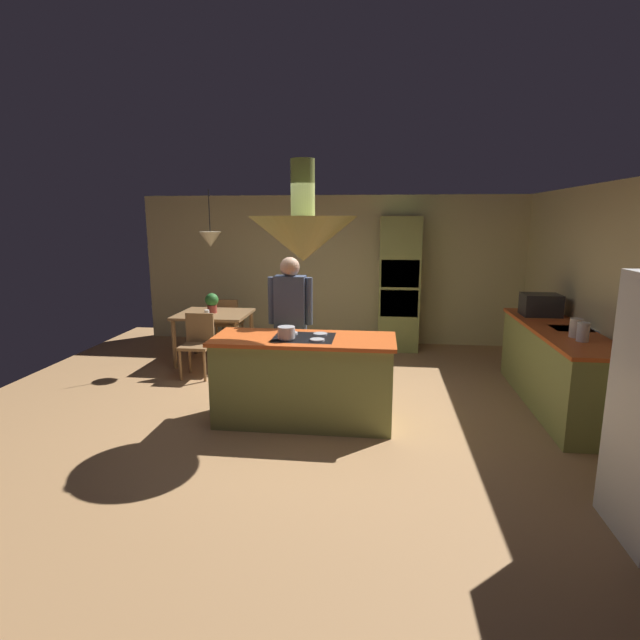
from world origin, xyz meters
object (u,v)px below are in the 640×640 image
at_px(chair_facing_island, 198,340).
at_px(cup_on_table, 207,313).
at_px(kitchen_island, 304,379).
at_px(chair_by_back_wall, 228,320).
at_px(potted_plant_on_table, 212,302).
at_px(dining_table, 214,319).
at_px(canister_sugar, 576,328).
at_px(cooking_pot_on_cooktop, 286,332).
at_px(oven_tower, 399,284).
at_px(canister_flour, 583,332).
at_px(microwave_on_counter, 541,305).
at_px(person_at_island, 290,319).

bearing_deg(chair_facing_island, cup_on_table, 92.46).
bearing_deg(chair_facing_island, kitchen_island, -39.57).
relative_size(kitchen_island, chair_facing_island, 2.21).
xyz_separation_m(chair_by_back_wall, potted_plant_on_table, (-0.02, -0.69, 0.42)).
height_order(kitchen_island, dining_table, kitchen_island).
height_order(cup_on_table, canister_sugar, canister_sugar).
xyz_separation_m(cup_on_table, cooking_pot_on_cooktop, (1.56, -1.99, 0.21)).
bearing_deg(kitchen_island, oven_tower, 71.27).
distance_m(kitchen_island, cup_on_table, 2.56).
relative_size(chair_facing_island, potted_plant_on_table, 2.90).
relative_size(oven_tower, potted_plant_on_table, 7.32).
xyz_separation_m(canister_flour, canister_sugar, (0.00, 0.18, 0.00)).
bearing_deg(chair_by_back_wall, oven_tower, -170.91).
relative_size(chair_facing_island, cup_on_table, 9.67).
xyz_separation_m(kitchen_island, chair_facing_island, (-1.70, 1.40, 0.03)).
bearing_deg(canister_sugar, cooking_pot_on_cooktop, -170.86).
relative_size(chair_by_back_wall, canister_flour, 4.45).
bearing_deg(canister_sugar, cup_on_table, 161.67).
bearing_deg(microwave_on_counter, canister_sugar, -90.00).
relative_size(kitchen_island, canister_sugar, 9.63).
xyz_separation_m(person_at_island, cup_on_table, (-1.46, 1.20, -0.19)).
height_order(cup_on_table, microwave_on_counter, microwave_on_counter).
xyz_separation_m(oven_tower, cooking_pot_on_cooktop, (-1.26, -3.37, -0.08)).
height_order(microwave_on_counter, cooking_pot_on_cooktop, microwave_on_counter).
xyz_separation_m(dining_table, cup_on_table, (-0.02, -0.24, 0.14)).
height_order(person_at_island, cup_on_table, person_at_island).
xyz_separation_m(chair_by_back_wall, canister_sugar, (4.54, -2.44, 0.53)).
height_order(dining_table, chair_facing_island, chair_facing_island).
distance_m(dining_table, potted_plant_on_table, 0.27).
distance_m(kitchen_island, chair_facing_island, 2.21).
relative_size(canister_flour, microwave_on_counter, 0.43).
distance_m(potted_plant_on_table, cooking_pot_on_cooktop, 2.73).
xyz_separation_m(dining_table, person_at_island, (1.44, -1.44, 0.33)).
height_order(kitchen_island, person_at_island, person_at_island).
bearing_deg(person_at_island, kitchen_island, -68.50).
height_order(chair_by_back_wall, potted_plant_on_table, potted_plant_on_table).
bearing_deg(potted_plant_on_table, dining_table, -18.82).
bearing_deg(canister_flour, cooking_pot_on_cooktop, -174.24).
bearing_deg(chair_facing_island, canister_flour, -15.18).
height_order(potted_plant_on_table, cup_on_table, potted_plant_on_table).
relative_size(potted_plant_on_table, canister_flour, 1.53).
distance_m(chair_facing_island, potted_plant_on_table, 0.82).
distance_m(potted_plant_on_table, microwave_on_counter, 4.60).
height_order(dining_table, chair_by_back_wall, chair_by_back_wall).
bearing_deg(microwave_on_counter, chair_facing_island, -178.13).
bearing_deg(microwave_on_counter, kitchen_island, -151.33).
relative_size(chair_by_back_wall, cup_on_table, 9.67).
bearing_deg(canister_sugar, oven_tower, 121.05).
bearing_deg(cooking_pot_on_cooktop, canister_flour, 5.76).
bearing_deg(canister_sugar, potted_plant_on_table, 158.96).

